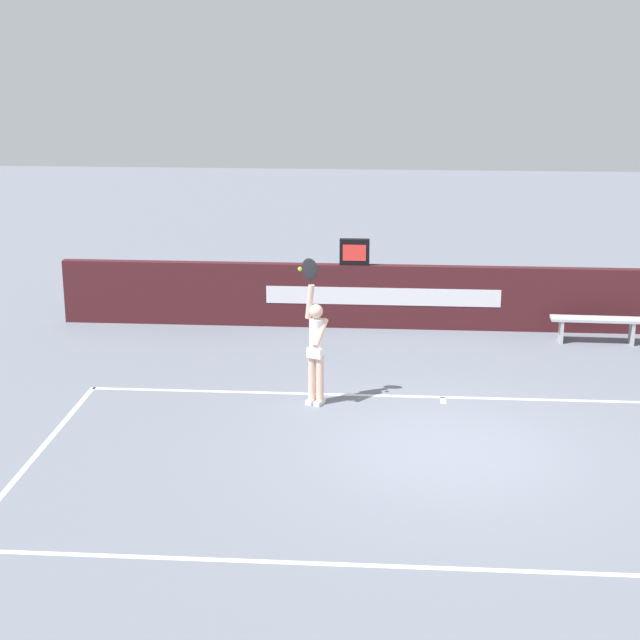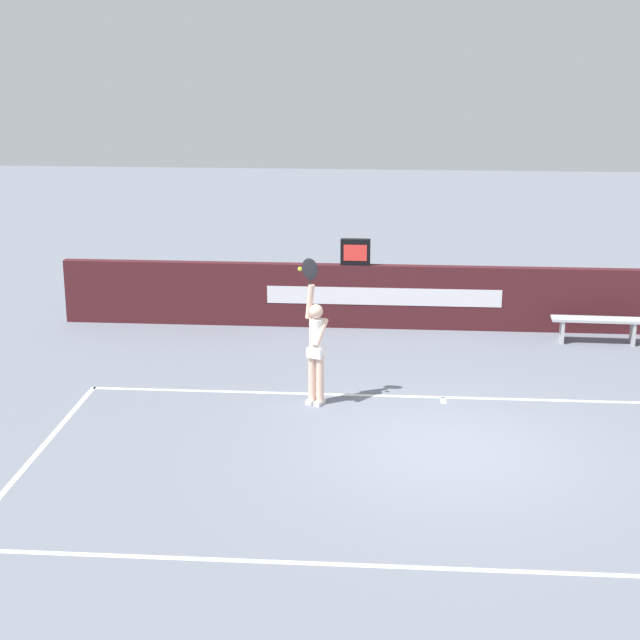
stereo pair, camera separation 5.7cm
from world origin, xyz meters
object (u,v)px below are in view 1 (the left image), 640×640
at_px(tennis_player, 316,345).
at_px(courtside_bench_near, 597,324).
at_px(speed_display, 355,252).
at_px(tennis_ball, 300,269).

bearing_deg(tennis_player, courtside_bench_near, 35.70).
bearing_deg(tennis_player, speed_display, 84.45).
bearing_deg(speed_display, courtside_bench_near, -9.00).
height_order(tennis_player, courtside_bench_near, tennis_player).
height_order(tennis_ball, courtside_bench_near, tennis_ball).
xyz_separation_m(tennis_player, courtside_bench_near, (5.10, 3.66, -0.60)).
height_order(speed_display, tennis_ball, tennis_ball).
bearing_deg(speed_display, tennis_player, -95.55).
bearing_deg(tennis_ball, speed_display, 81.93).
relative_size(speed_display, courtside_bench_near, 0.33).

